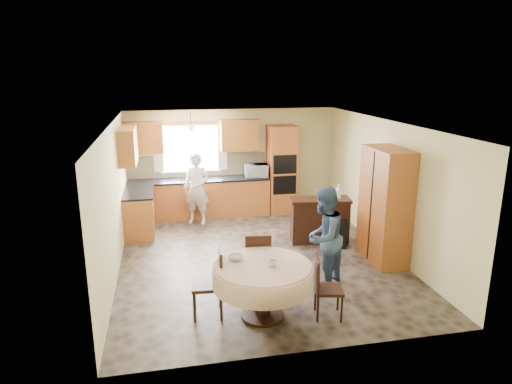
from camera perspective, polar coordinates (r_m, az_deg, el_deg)
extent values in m
cube|color=brown|center=(8.63, 0.22, -8.19)|extent=(5.00, 6.00, 0.01)
cube|color=white|center=(7.97, 0.24, 8.54)|extent=(5.00, 6.00, 0.01)
cube|color=#D2C886|center=(11.09, -2.96, 3.86)|extent=(5.00, 0.02, 2.50)
cube|color=#D2C886|center=(5.47, 6.74, -8.32)|extent=(5.00, 0.02, 2.50)
cube|color=#D2C886|center=(8.10, -17.37, -1.09)|extent=(0.02, 6.00, 2.50)
cube|color=#D2C886|center=(9.04, 15.93, 0.69)|extent=(0.02, 6.00, 2.50)
cube|color=white|center=(10.90, -8.19, 5.40)|extent=(1.40, 0.03, 1.10)
cube|color=white|center=(10.83, -12.16, 5.42)|extent=(0.22, 0.02, 1.15)
cube|color=white|center=(10.91, -4.23, 5.79)|extent=(0.22, 0.02, 1.15)
cube|color=orange|center=(10.90, -7.08, -0.82)|extent=(3.30, 0.60, 0.88)
cube|color=black|center=(10.78, -7.16, 1.53)|extent=(3.30, 0.64, 0.04)
cube|color=orange|center=(10.02, -14.37, -2.62)|extent=(0.60, 1.20, 0.88)
cube|color=black|center=(9.90, -14.54, -0.08)|extent=(0.64, 1.20, 0.04)
cube|color=beige|center=(11.00, -7.33, 3.29)|extent=(3.30, 0.02, 0.55)
cube|color=#BE752F|center=(10.70, -13.85, 6.62)|extent=(0.85, 0.33, 0.72)
cube|color=#BE752F|center=(10.84, -2.08, 7.15)|extent=(0.90, 0.33, 0.72)
cube|color=#BE752F|center=(9.70, -15.73, 5.64)|extent=(0.33, 1.20, 0.72)
cube|color=orange|center=(11.06, 3.21, 2.82)|extent=(0.66, 0.62, 2.12)
cube|color=black|center=(10.72, 3.65, 3.46)|extent=(0.56, 0.01, 0.45)
cube|color=black|center=(10.83, 3.61, 0.87)|extent=(0.56, 0.01, 0.45)
cone|color=beige|center=(10.35, -8.12, 7.80)|extent=(0.36, 0.36, 0.18)
cube|color=#32180D|center=(9.35, 7.93, -3.65)|extent=(1.25, 0.66, 0.85)
cube|color=black|center=(9.18, 9.97, -5.12)|extent=(0.47, 0.40, 0.55)
cube|color=orange|center=(8.50, 15.83, -1.67)|extent=(0.55, 1.09, 2.08)
cylinder|color=#32180D|center=(6.57, 0.86, -12.51)|extent=(0.21, 0.21, 0.74)
cylinder|color=#32180D|center=(6.74, 0.85, -15.13)|extent=(0.62, 0.62, 0.04)
cylinder|color=beige|center=(6.39, 0.87, -9.27)|extent=(1.34, 1.34, 0.05)
cylinder|color=beige|center=(6.46, 0.87, -10.44)|extent=(1.40, 1.40, 0.29)
cube|color=#32180D|center=(6.61, -6.13, -11.47)|extent=(0.47, 0.47, 0.05)
cube|color=#32180D|center=(6.50, -4.45, -9.20)|extent=(0.07, 0.42, 0.52)
cylinder|color=#32180D|center=(6.55, -7.57, -14.20)|extent=(0.04, 0.04, 0.44)
cylinder|color=#32180D|center=(6.58, -4.25, -13.96)|extent=(0.04, 0.04, 0.44)
cylinder|color=#32180D|center=(6.88, -7.81, -12.69)|extent=(0.04, 0.04, 0.44)
cylinder|color=#32180D|center=(6.91, -4.66, -12.48)|extent=(0.04, 0.04, 0.44)
cube|color=#32180D|center=(7.32, 0.16, -8.79)|extent=(0.47, 0.47, 0.05)
cube|color=#32180D|center=(7.03, 0.27, -7.40)|extent=(0.40, 0.09, 0.50)
cylinder|color=#32180D|center=(7.22, -0.97, -11.18)|extent=(0.04, 0.04, 0.43)
cylinder|color=#32180D|center=(7.29, 1.87, -10.92)|extent=(0.04, 0.04, 0.43)
cylinder|color=#32180D|center=(7.54, -1.49, -9.98)|extent=(0.04, 0.04, 0.43)
cylinder|color=#32180D|center=(7.61, 1.23, -9.75)|extent=(0.04, 0.04, 0.43)
cube|color=#32180D|center=(6.65, 9.09, -11.95)|extent=(0.46, 0.46, 0.05)
cube|color=#32180D|center=(6.52, 7.64, -10.04)|extent=(0.12, 0.37, 0.46)
cylinder|color=#32180D|center=(6.56, 8.13, -14.43)|extent=(0.03, 0.03, 0.39)
cylinder|color=#32180D|center=(6.67, 10.89, -14.04)|extent=(0.03, 0.03, 0.39)
cylinder|color=#32180D|center=(6.83, 7.19, -13.12)|extent=(0.03, 0.03, 0.39)
cylinder|color=#32180D|center=(6.94, 9.84, -12.77)|extent=(0.03, 0.03, 0.39)
cube|color=gold|center=(9.38, 14.59, 2.87)|extent=(0.05, 0.61, 0.50)
cube|color=#ADC3CB|center=(9.36, 14.43, 2.87)|extent=(0.01, 0.50, 0.40)
imported|color=silver|center=(10.88, 0.02, 2.70)|extent=(0.58, 0.43, 0.30)
imported|color=silver|center=(10.33, -7.42, 0.41)|extent=(0.70, 0.59, 1.62)
imported|color=#354E74|center=(7.37, 8.43, -5.62)|extent=(1.01, 1.01, 1.65)
imported|color=#B2B2B2|center=(9.12, 6.29, -1.10)|extent=(0.24, 0.24, 0.05)
imported|color=silver|center=(9.31, 10.26, -0.04)|extent=(0.15, 0.15, 0.33)
imported|color=#B2B2B2|center=(6.32, 2.11, -8.89)|extent=(0.13, 0.13, 0.09)
imported|color=#B2B2B2|center=(6.54, -2.55, -8.15)|extent=(0.25, 0.25, 0.07)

